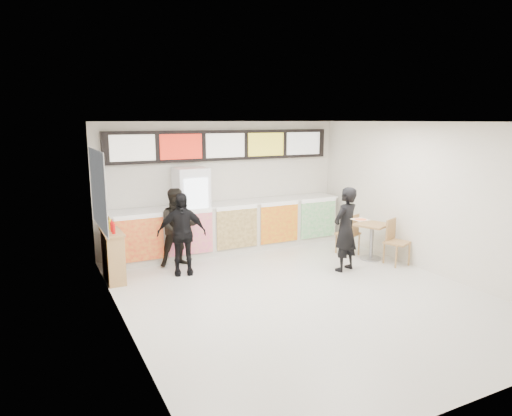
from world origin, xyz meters
TOP-DOWN VIEW (x-y plane):
  - floor at (0.00, 0.00)m, footprint 7.00×7.00m
  - ceiling at (0.00, 0.00)m, footprint 7.00×7.00m
  - wall_back at (0.00, 3.50)m, footprint 6.00×0.00m
  - wall_left at (-3.00, 0.00)m, footprint 0.00×7.00m
  - wall_right at (3.00, 0.00)m, footprint 0.00×7.00m
  - service_counter at (0.00, 3.09)m, footprint 5.56×0.77m
  - menu_board at (0.00, 3.41)m, footprint 5.50×0.14m
  - drinks_fridge at (-0.93, 3.11)m, footprint 0.70×0.67m
  - mirror_panel at (-2.99, 2.45)m, footprint 0.01×2.00m
  - customer_main at (1.50, 0.74)m, footprint 0.72×0.58m
  - customer_left at (-1.43, 2.55)m, footprint 0.82×0.65m
  - customer_mid at (-1.52, 2.01)m, footprint 1.03×0.62m
  - pizza_slice at (1.50, 0.29)m, footprint 0.36×0.36m
  - cafe_table at (2.50, 1.09)m, footprint 1.04×1.67m
  - condiment_ledge at (-2.82, 2.20)m, footprint 0.35×0.87m

SIDE VIEW (x-z plane):
  - floor at x=0.00m, z-range 0.00..0.00m
  - condiment_ledge at x=-2.82m, z-range -0.08..1.08m
  - cafe_table at x=2.50m, z-range 0.08..1.03m
  - service_counter at x=0.00m, z-range 0.00..1.14m
  - customer_mid at x=-1.52m, z-range 0.00..1.64m
  - customer_left at x=-1.43m, z-range 0.00..1.65m
  - customer_main at x=1.50m, z-range 0.00..1.72m
  - drinks_fridge at x=-0.93m, z-range 0.00..2.00m
  - pizza_slice at x=1.50m, z-range 1.15..1.17m
  - wall_back at x=0.00m, z-range -1.50..4.50m
  - wall_left at x=-3.00m, z-range -2.00..5.00m
  - wall_right at x=3.00m, z-range -2.00..5.00m
  - mirror_panel at x=-2.99m, z-range 1.00..2.50m
  - menu_board at x=0.00m, z-range 2.10..2.80m
  - ceiling at x=0.00m, z-range 3.00..3.00m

